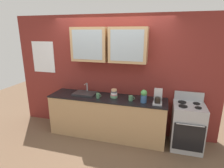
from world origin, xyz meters
The scene contains 10 objects.
ground_plane centered at (0.00, 0.00, 0.00)m, with size 10.00×10.00×0.00m, color brown.
back_wall_unit centered at (-0.01, 0.31, 1.43)m, with size 4.55×0.41×2.56m.
counter centered at (0.00, 0.00, 0.44)m, with size 2.49×0.61×0.89m.
stove_range centered at (1.63, 0.00, 0.45)m, with size 0.58×0.61×1.07m.
sink_faucet centered at (-0.53, 0.07, 0.91)m, with size 0.48×0.33×0.22m.
bowl_stack centered at (0.15, 0.02, 0.97)m, with size 0.15×0.15×0.18m.
vase centered at (0.78, -0.09, 1.02)m, with size 0.12×0.12×0.26m.
cup_near_sink centered at (-0.16, -0.10, 0.94)m, with size 0.11×0.07×0.10m.
cup_near_bowls centered at (0.52, -0.06, 0.94)m, with size 0.12×0.09×0.10m.
coffee_maker centered at (1.04, -0.07, 0.99)m, with size 0.17×0.20×0.29m.
Camera 1 is at (1.11, -3.48, 2.21)m, focal length 29.58 mm.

